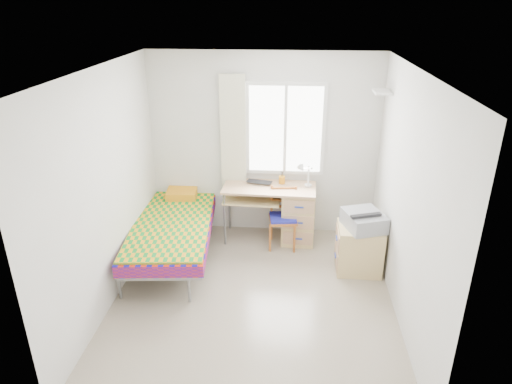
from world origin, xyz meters
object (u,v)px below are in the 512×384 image
at_px(chair, 284,214).
at_px(printer, 364,220).
at_px(cabinet, 359,248).
at_px(desk, 293,211).
at_px(bed, 174,224).

distance_m(chair, printer, 1.17).
xyz_separation_m(cabinet, printer, (0.02, -0.01, 0.41)).
xyz_separation_m(desk, chair, (-0.13, -0.18, 0.05)).
xyz_separation_m(chair, cabinet, (0.97, -0.57, -0.18)).
xyz_separation_m(desk, cabinet, (0.83, -0.74, -0.13)).
relative_size(bed, printer, 3.67).
bearing_deg(chair, printer, -37.39).
bearing_deg(cabinet, printer, -29.02).
height_order(desk, printer, printer).
distance_m(bed, cabinet, 2.42).
height_order(bed, printer, bed).
bearing_deg(chair, bed, -172.45).
bearing_deg(desk, cabinet, -39.31).
height_order(bed, cabinet, bed).
bearing_deg(chair, desk, 45.29).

